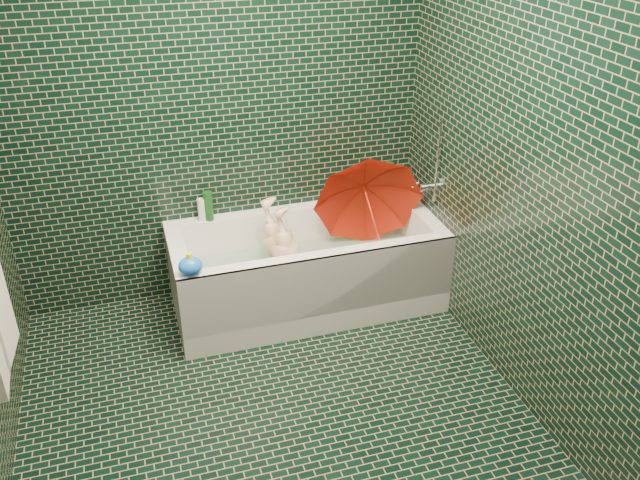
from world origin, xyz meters
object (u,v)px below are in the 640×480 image
object	(u,v)px
bathtub	(307,276)
child	(289,264)
bath_toy	(190,266)
rubber_duck	(365,190)
umbrella	(372,213)

from	to	relation	value
bathtub	child	distance (m)	0.15
bath_toy	bathtub	bearing A→B (deg)	12.19
bathtub	rubber_duck	bearing A→B (deg)	34.83
rubber_duck	bath_toy	bearing A→B (deg)	-163.60
child	umbrella	xyz separation A→B (m)	(0.54, -0.03, 0.30)
bathtub	umbrella	world-z (taller)	umbrella
child	bath_toy	distance (m)	0.79
child	umbrella	size ratio (longest dim) A/B	1.34
umbrella	bath_toy	distance (m)	1.22
umbrella	rubber_duck	world-z (taller)	umbrella
umbrella	child	bearing A→B (deg)	-166.86
child	bath_toy	xyz separation A→B (m)	(-0.65, -0.33, 0.30)
child	rubber_duck	distance (m)	0.77
umbrella	rubber_duck	distance (m)	0.38
child	bath_toy	bearing A→B (deg)	-75.19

